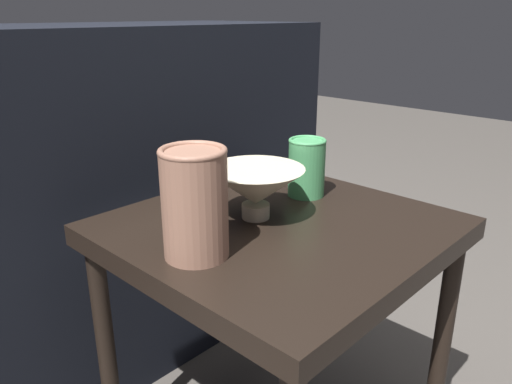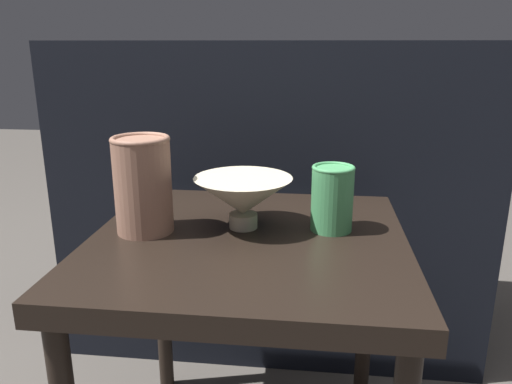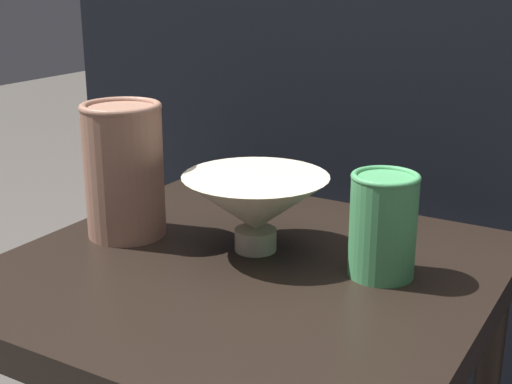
{
  "view_description": "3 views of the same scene",
  "coord_description": "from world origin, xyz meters",
  "views": [
    {
      "loc": [
        -0.65,
        -0.56,
        0.9
      ],
      "look_at": [
        -0.01,
        0.04,
        0.58
      ],
      "focal_mm": 35.0,
      "sensor_mm": 36.0,
      "label": 1
    },
    {
      "loc": [
        0.11,
        -0.83,
        0.86
      ],
      "look_at": [
        0.01,
        0.06,
        0.59
      ],
      "focal_mm": 35.0,
      "sensor_mm": 36.0,
      "label": 2
    },
    {
      "loc": [
        0.41,
        -0.68,
        0.87
      ],
      "look_at": [
        -0.01,
        0.04,
        0.61
      ],
      "focal_mm": 50.0,
      "sensor_mm": 36.0,
      "label": 3
    }
  ],
  "objects": [
    {
      "name": "vase_textured_left",
      "position": [
        -0.19,
        0.01,
        0.62
      ],
      "size": [
        0.11,
        0.11,
        0.18
      ],
      "color": "#996B56",
      "rests_on": "table"
    },
    {
      "name": "bowl",
      "position": [
        -0.01,
        0.04,
        0.59
      ],
      "size": [
        0.18,
        0.18,
        0.1
      ],
      "color": "beige",
      "rests_on": "table"
    },
    {
      "name": "couch_backdrop",
      "position": [
        0.0,
        0.6,
        0.43
      ],
      "size": [
        1.15,
        0.5,
        0.87
      ],
      "color": "black",
      "rests_on": "ground_plane"
    },
    {
      "name": "vase_colorful_right",
      "position": [
        0.15,
        0.05,
        0.59
      ],
      "size": [
        0.08,
        0.08,
        0.12
      ],
      "color": "#47995B",
      "rests_on": "table"
    },
    {
      "name": "table",
      "position": [
        0.0,
        0.0,
        0.46
      ],
      "size": [
        0.57,
        0.55,
        0.53
      ],
      "color": "black",
      "rests_on": "ground_plane"
    }
  ]
}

